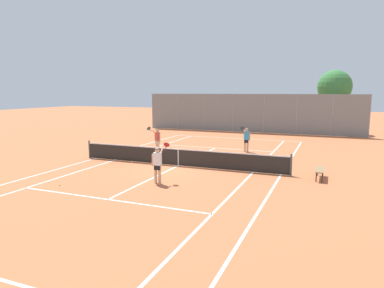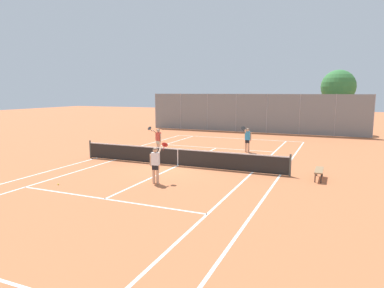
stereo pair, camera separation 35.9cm
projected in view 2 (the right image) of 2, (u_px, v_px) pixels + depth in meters
ground_plane at (178, 166)px, 18.72m from camera, size 120.00×120.00×0.00m
court_line_markings at (178, 166)px, 18.72m from camera, size 11.10×23.90×0.01m
tennis_net at (178, 157)px, 18.64m from camera, size 12.00×0.10×1.07m
player_near_side at (156, 163)px, 15.01m from camera, size 0.59×0.79×1.77m
player_far_left at (158, 139)px, 22.42m from camera, size 0.83×0.69×1.77m
player_far_right at (247, 138)px, 22.78m from camera, size 0.57×0.81×1.77m
loose_tennis_ball_0 at (176, 149)px, 23.89m from camera, size 0.07×0.07×0.07m
loose_tennis_ball_1 at (58, 184)px, 14.82m from camera, size 0.07×0.07×0.07m
courtside_bench at (319, 171)px, 15.74m from camera, size 0.36×1.50×0.47m
back_fence at (251, 113)px, 33.69m from camera, size 21.57×0.08×3.80m
tree_behind_left at (337, 88)px, 33.20m from camera, size 3.24×3.24×6.11m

